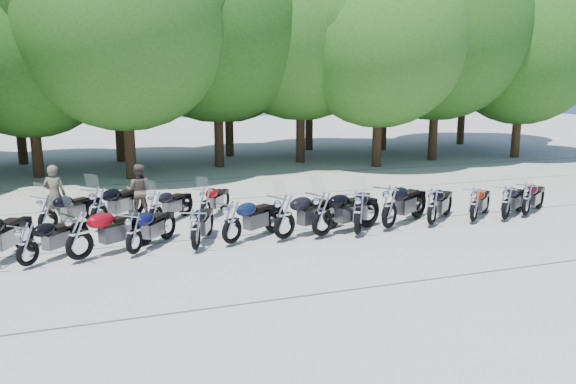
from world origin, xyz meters
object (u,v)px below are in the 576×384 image
object	(u,v)px
motorcycle_2	(79,234)
motorcycle_10	(432,205)
motorcycle_15	(98,206)
rider_1	(139,191)
rider_0	(55,195)
motorcycle_4	(195,228)
motorcycle_14	(47,212)
motorcycle_12	(507,202)
motorcycle_5	(232,221)
motorcycle_17	(205,202)
motorcycle_9	(390,205)
motorcycle_13	(527,198)
motorcycle_7	(323,213)
motorcycle_8	(358,211)
motorcycle_11	(475,204)
motorcycle_6	(284,215)
motorcycle_1	(27,243)
motorcycle_16	(155,207)
motorcycle_3	(134,232)

from	to	relation	value
motorcycle_2	motorcycle_10	world-z (taller)	motorcycle_2
motorcycle_15	rider_1	xyz separation A→B (m)	(1.17, 1.20, 0.13)
motorcycle_2	rider_0	distance (m)	3.82
motorcycle_2	rider_0	bearing A→B (deg)	-20.62
motorcycle_4	motorcycle_14	bearing A→B (deg)	-16.89
motorcycle_12	rider_0	world-z (taller)	rider_0
motorcycle_5	motorcycle_17	distance (m)	2.62
motorcycle_4	motorcycle_9	world-z (taller)	motorcycle_9
motorcycle_10	rider_1	size ratio (longest dim) A/B	1.37
motorcycle_5	rider_1	xyz separation A→B (m)	(-1.96, 3.83, 0.16)
motorcycle_13	motorcycle_17	bearing A→B (deg)	40.74
rider_1	motorcycle_7	bearing A→B (deg)	155.18
motorcycle_8	motorcycle_11	distance (m)	3.76
motorcycle_2	motorcycle_15	bearing A→B (deg)	-40.59
motorcycle_6	motorcycle_7	xyz separation A→B (m)	(1.02, -0.07, 0.01)
motorcycle_2	motorcycle_11	bearing A→B (deg)	-121.32
motorcycle_10	motorcycle_15	xyz separation A→B (m)	(-8.89, 2.66, 0.05)
motorcycle_2	motorcycle_1	bearing A→B (deg)	61.14
motorcycle_13	motorcycle_16	size ratio (longest dim) A/B	1.02
motorcycle_2	motorcycle_8	xyz separation A→B (m)	(6.93, -0.10, 0.01)
motorcycle_10	motorcycle_17	size ratio (longest dim) A/B	1.09
motorcycle_2	motorcycle_14	bearing A→B (deg)	-14.32
motorcycle_6	motorcycle_5	bearing A→B (deg)	63.17
motorcycle_6	motorcycle_12	bearing A→B (deg)	-115.75
motorcycle_11	motorcycle_16	size ratio (longest dim) A/B	1.02
motorcycle_3	motorcycle_13	world-z (taller)	motorcycle_3
motorcycle_3	motorcycle_16	distance (m)	2.60
motorcycle_6	motorcycle_16	xyz separation A→B (m)	(-3.00, 2.48, -0.11)
motorcycle_5	rider_0	distance (m)	5.61
motorcycle_1	motorcycle_14	bearing A→B (deg)	-50.98
motorcycle_15	rider_1	distance (m)	1.68
motorcycle_1	motorcycle_2	xyz separation A→B (m)	(1.08, 0.05, 0.09)
motorcycle_16	motorcycle_5	bearing A→B (deg)	166.78
motorcycle_9	motorcycle_14	world-z (taller)	motorcycle_9
motorcycle_4	motorcycle_13	distance (m)	10.00
motorcycle_16	motorcycle_14	bearing A→B (deg)	37.85
motorcycle_14	motorcycle_16	distance (m)	2.82
motorcycle_12	motorcycle_5	bearing A→B (deg)	53.20
motorcycle_3	motorcycle_11	world-z (taller)	motorcycle_3
motorcycle_7	motorcycle_12	distance (m)	5.76
motorcycle_14	rider_0	distance (m)	0.99
motorcycle_4	motorcycle_13	bearing A→B (deg)	-156.47
motorcycle_12	motorcycle_17	size ratio (longest dim) A/B	1.04
motorcycle_1	motorcycle_2	world-z (taller)	motorcycle_2
motorcycle_2	motorcycle_8	distance (m)	6.93
motorcycle_7	motorcycle_13	size ratio (longest dim) A/B	1.18
motorcycle_15	motorcycle_17	xyz separation A→B (m)	(2.95, -0.02, -0.10)
motorcycle_1	motorcycle_3	bearing A→B (deg)	-133.81
motorcycle_4	motorcycle_6	size ratio (longest dim) A/B	0.86
motorcycle_3	rider_0	size ratio (longest dim) A/B	1.21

